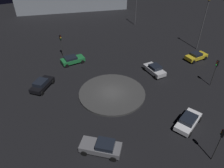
# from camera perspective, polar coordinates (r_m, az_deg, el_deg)

# --- Properties ---
(ground_plane) EXTENTS (118.46, 118.46, 0.00)m
(ground_plane) POSITION_cam_1_polar(r_m,az_deg,el_deg) (30.21, 0.00, -2.69)
(ground_plane) COLOR black
(roundabout_island) EXTENTS (9.58, 9.58, 0.28)m
(roundabout_island) POSITION_cam_1_polar(r_m,az_deg,el_deg) (30.13, 0.00, -2.48)
(roundabout_island) COLOR #383838
(roundabout_island) RESTS_ON ground_plane
(car_green) EXTENTS (2.27, 4.12, 1.34)m
(car_green) POSITION_cam_1_polar(r_m,az_deg,el_deg) (37.90, -10.82, 6.59)
(car_green) COLOR #1E7238
(car_green) RESTS_ON ground_plane
(car_white) EXTENTS (3.32, 4.58, 1.41)m
(car_white) POSITION_cam_1_polar(r_m,az_deg,el_deg) (26.74, 20.17, -9.48)
(car_white) COLOR white
(car_white) RESTS_ON ground_plane
(car_grey) EXTENTS (4.10, 4.43, 1.51)m
(car_grey) POSITION_cam_1_polar(r_m,az_deg,el_deg) (22.69, -2.85, -16.81)
(car_grey) COLOR slate
(car_grey) RESTS_ON ground_plane
(car_black) EXTENTS (4.16, 4.14, 1.43)m
(car_black) POSITION_cam_1_polar(r_m,az_deg,el_deg) (32.58, -18.67, -0.03)
(car_black) COLOR black
(car_black) RESTS_ON ground_plane
(car_silver) EXTENTS (4.05, 2.06, 1.54)m
(car_silver) POSITION_cam_1_polar(r_m,az_deg,el_deg) (34.98, 11.57, 3.95)
(car_silver) COLOR silver
(car_silver) RESTS_ON ground_plane
(car_yellow) EXTENTS (2.13, 4.22, 1.42)m
(car_yellow) POSITION_cam_1_polar(r_m,az_deg,el_deg) (41.28, 22.07, 7.09)
(car_yellow) COLOR gold
(car_yellow) RESTS_ON ground_plane
(traffic_light_west) EXTENTS (0.39, 0.35, 4.47)m
(traffic_light_west) POSITION_cam_1_polar(r_m,az_deg,el_deg) (22.63, 27.57, -13.22)
(traffic_light_west) COLOR #2D2D2D
(traffic_light_west) RESTS_ON ground_plane
(traffic_light_east) EXTENTS (0.38, 0.34, 4.25)m
(traffic_light_east) POSITION_cam_1_polar(r_m,az_deg,el_deg) (39.60, -13.81, 11.23)
(traffic_light_east) COLOR #2D2D2D
(traffic_light_east) RESTS_ON ground_plane
(traffic_light_south) EXTENTS (0.36, 0.39, 4.35)m
(traffic_light_south) POSITION_cam_1_polar(r_m,az_deg,el_deg) (33.68, 26.55, 3.91)
(traffic_light_south) COLOR #2D2D2D
(traffic_light_south) RESTS_ON ground_plane
(streetlamp_southeast) EXTENTS (0.51, 0.51, 8.18)m
(streetlamp_southeast) POSITION_cam_1_polar(r_m,az_deg,el_deg) (53.95, 6.65, 21.02)
(streetlamp_southeast) COLOR #4C4C51
(streetlamp_southeast) RESTS_ON ground_plane
(streetlamp_south) EXTENTS (0.56, 0.56, 9.87)m
(streetlamp_south) POSITION_cam_1_polar(r_m,az_deg,el_deg) (43.65, 24.06, 16.43)
(streetlamp_south) COLOR #4C4C51
(streetlamp_south) RESTS_ON ground_plane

